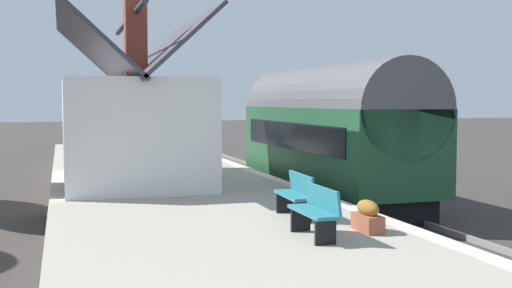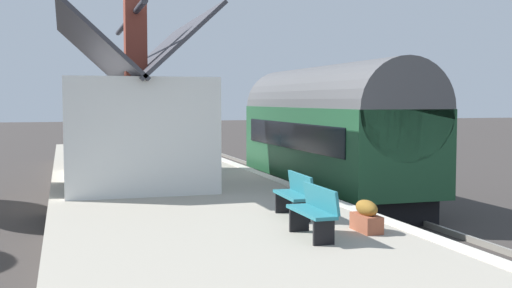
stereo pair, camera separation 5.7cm
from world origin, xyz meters
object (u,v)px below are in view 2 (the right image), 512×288
at_px(bench_near_building, 172,146).
at_px(lamp_post_platform, 187,100).
at_px(station_building, 130,125).
at_px(station_sign_board, 188,126).
at_px(planter_bench_left, 84,144).
at_px(planter_edge_far, 366,217).
at_px(planter_by_door, 162,144).
at_px(bench_mid_platform, 295,194).
at_px(bench_by_lamp, 314,210).
at_px(train, 329,132).

relative_size(bench_near_building, lamp_post_platform, 0.42).
distance_m(station_building, station_sign_board, 10.25).
xyz_separation_m(bench_near_building, planter_bench_left, (3.29, 3.41, -0.06)).
bearing_deg(station_building, lamp_post_platform, -21.14).
height_order(station_building, planter_bench_left, station_building).
bearing_deg(lamp_post_platform, bench_near_building, 145.89).
distance_m(bench_near_building, planter_edge_far, 15.90).
bearing_deg(planter_by_door, station_building, 166.98).
xyz_separation_m(bench_near_building, bench_mid_platform, (-14.22, -0.12, 0.00)).
height_order(station_building, bench_mid_platform, station_building).
bearing_deg(station_building, planter_by_door, -13.02).
xyz_separation_m(bench_near_building, planter_by_door, (3.65, -0.11, -0.17)).
xyz_separation_m(station_building, bench_mid_platform, (-6.97, -2.53, -1.14)).
relative_size(planter_bench_left, lamp_post_platform, 0.25).
bearing_deg(bench_by_lamp, planter_bench_left, 9.35).
relative_size(bench_near_building, planter_by_door, 1.38).
xyz_separation_m(bench_by_lamp, planter_by_door, (19.73, -0.33, -0.17)).
bearing_deg(station_building, bench_by_lamp, -166.08).
relative_size(planter_edge_far, station_sign_board, 0.46).
height_order(train, bench_mid_platform, train).
relative_size(bench_mid_platform, planter_bench_left, 1.67).
relative_size(station_building, planter_bench_left, 8.86).
bearing_deg(bench_near_building, planter_edge_far, -176.88).
height_order(train, planter_by_door, train).
bearing_deg(planter_by_door, lamp_post_platform, -160.83).
height_order(station_building, bench_near_building, station_building).
xyz_separation_m(train, bench_near_building, (7.48, 3.79, -0.87)).
bearing_deg(bench_by_lamp, planter_by_door, -0.97).
height_order(planter_by_door, lamp_post_platform, lamp_post_platform).
distance_m(bench_by_lamp, planter_bench_left, 19.63).
relative_size(planter_by_door, station_sign_board, 0.65).
relative_size(station_building, planter_edge_far, 10.34).
xyz_separation_m(train, planter_bench_left, (10.78, 7.20, -0.93)).
distance_m(bench_near_building, bench_by_lamp, 16.08).
bearing_deg(bench_near_building, bench_by_lamp, 179.20).
bearing_deg(lamp_post_platform, station_sign_board, -13.22).
bearing_deg(bench_by_lamp, lamp_post_platform, -3.73).
height_order(planter_edge_far, station_sign_board, station_sign_board).
bearing_deg(planter_by_door, train, -161.72).
xyz_separation_m(planter_by_door, lamp_post_platform, (-2.31, -0.80, 2.05)).
distance_m(bench_near_building, station_sign_board, 2.71).
relative_size(bench_near_building, bench_by_lamp, 1.00).
bearing_deg(bench_near_building, station_building, 161.60).
relative_size(bench_by_lamp, planter_bench_left, 1.65).
bearing_deg(planter_edge_far, bench_near_building, 3.12).
distance_m(station_building, bench_by_lamp, 9.17).
height_order(train, bench_near_building, train).
relative_size(planter_bench_left, planter_edge_far, 1.17).
distance_m(station_building, lamp_post_platform, 9.25).
bearing_deg(planter_edge_far, station_sign_board, -0.89).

